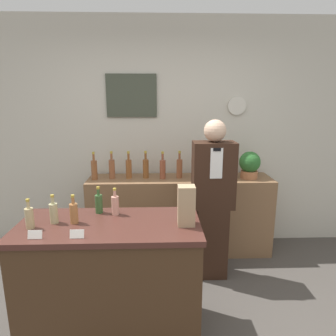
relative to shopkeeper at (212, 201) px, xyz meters
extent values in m
cube|color=beige|center=(-0.52, 0.80, 0.55)|extent=(5.20, 0.06, 2.70)
cube|color=#3C4335|center=(-0.83, 0.76, 1.02)|extent=(0.58, 0.02, 0.48)
cylinder|color=beige|center=(0.39, 0.76, 0.91)|extent=(0.21, 0.03, 0.21)
cube|color=brown|center=(-0.28, 0.51, -0.35)|extent=(2.10, 0.46, 0.90)
cube|color=#422B19|center=(-0.89, -0.78, -0.36)|extent=(1.28, 0.59, 0.88)
cube|color=#47251F|center=(-0.89, -0.78, 0.10)|extent=(1.31, 0.62, 0.04)
cylinder|color=tan|center=(-1.45, -1.01, -0.47)|extent=(0.07, 0.07, 0.26)
cylinder|color=#2D5123|center=(-0.89, -1.01, -0.47)|extent=(0.07, 0.07, 0.26)
cylinder|color=tan|center=(-0.33, -1.01, -0.47)|extent=(0.07, 0.07, 0.26)
cube|color=#331E14|center=(0.00, 0.00, -0.43)|extent=(0.31, 0.24, 0.75)
cube|color=#331E14|center=(0.00, 0.00, 0.27)|extent=(0.40, 0.24, 0.65)
cube|color=white|center=(0.00, -0.12, 0.41)|extent=(0.11, 0.01, 0.29)
cube|color=black|center=(0.00, -0.13, 0.54)|extent=(0.07, 0.01, 0.03)
sphere|color=#DBB293|center=(0.00, 0.00, 0.70)|extent=(0.21, 0.21, 0.21)
cylinder|color=#B27047|center=(0.50, 0.49, 0.15)|extent=(0.19, 0.19, 0.09)
sphere|color=#2D6B2D|center=(0.50, 0.49, 0.29)|extent=(0.24, 0.24, 0.24)
cube|color=tan|center=(-0.34, -0.82, 0.27)|extent=(0.12, 0.11, 0.29)
cube|color=white|center=(-1.32, -1.00, 0.15)|extent=(0.09, 0.02, 0.06)
cube|color=white|center=(-1.06, -1.00, 0.15)|extent=(0.09, 0.02, 0.06)
cylinder|color=tan|center=(-1.42, -0.84, 0.20)|extent=(0.06, 0.06, 0.14)
cylinder|color=tan|center=(-1.42, -0.84, 0.29)|extent=(0.02, 0.02, 0.05)
cylinder|color=#B29933|center=(-1.42, -0.84, 0.33)|extent=(0.03, 0.03, 0.02)
cylinder|color=tan|center=(-1.28, -0.76, 0.20)|extent=(0.06, 0.06, 0.14)
cylinder|color=tan|center=(-1.28, -0.76, 0.29)|extent=(0.02, 0.02, 0.05)
cylinder|color=#B29933|center=(-1.28, -0.76, 0.33)|extent=(0.03, 0.03, 0.02)
cylinder|color=#A36A3B|center=(-1.14, -0.76, 0.20)|extent=(0.06, 0.06, 0.14)
cylinder|color=#A36A3B|center=(-1.14, -0.76, 0.29)|extent=(0.02, 0.02, 0.05)
cylinder|color=#B29933|center=(-1.14, -0.76, 0.33)|extent=(0.03, 0.03, 0.02)
cylinder|color=#33592C|center=(-1.00, -0.57, 0.20)|extent=(0.06, 0.06, 0.14)
cylinder|color=#33592C|center=(-1.00, -0.57, 0.29)|extent=(0.02, 0.02, 0.05)
cylinder|color=#B29933|center=(-1.00, -0.57, 0.33)|extent=(0.03, 0.03, 0.02)
cylinder|color=tan|center=(-0.87, -0.61, 0.20)|extent=(0.06, 0.06, 0.14)
cylinder|color=tan|center=(-0.87, -0.61, 0.29)|extent=(0.02, 0.02, 0.05)
cylinder|color=#B29933|center=(-0.87, -0.61, 0.33)|extent=(0.03, 0.03, 0.02)
cylinder|color=brown|center=(-1.25, 0.50, 0.21)|extent=(0.07, 0.07, 0.21)
cylinder|color=brown|center=(-1.25, 0.50, 0.35)|extent=(0.03, 0.03, 0.08)
cylinder|color=#B29933|center=(-1.25, 0.50, 0.40)|extent=(0.03, 0.03, 0.03)
cylinder|color=brown|center=(-1.06, 0.53, 0.21)|extent=(0.07, 0.07, 0.21)
cylinder|color=brown|center=(-1.06, 0.53, 0.35)|extent=(0.03, 0.03, 0.08)
cylinder|color=#B29933|center=(-1.06, 0.53, 0.40)|extent=(0.03, 0.03, 0.03)
cylinder|color=brown|center=(-0.87, 0.53, 0.21)|extent=(0.07, 0.07, 0.21)
cylinder|color=brown|center=(-0.87, 0.53, 0.35)|extent=(0.03, 0.03, 0.08)
cylinder|color=#B29933|center=(-0.87, 0.53, 0.40)|extent=(0.03, 0.03, 0.03)
cylinder|color=brown|center=(-0.68, 0.53, 0.21)|extent=(0.07, 0.07, 0.21)
cylinder|color=brown|center=(-0.68, 0.53, 0.35)|extent=(0.03, 0.03, 0.08)
cylinder|color=#B29933|center=(-0.68, 0.53, 0.40)|extent=(0.03, 0.03, 0.03)
cylinder|color=brown|center=(-0.48, 0.49, 0.21)|extent=(0.07, 0.07, 0.21)
cylinder|color=brown|center=(-0.48, 0.49, 0.35)|extent=(0.03, 0.03, 0.08)
cylinder|color=#B29933|center=(-0.48, 0.49, 0.40)|extent=(0.03, 0.03, 0.03)
cylinder|color=brown|center=(-0.29, 0.52, 0.21)|extent=(0.07, 0.07, 0.21)
cylinder|color=brown|center=(-0.29, 0.52, 0.35)|extent=(0.03, 0.03, 0.08)
cylinder|color=#B29933|center=(-0.29, 0.52, 0.40)|extent=(0.03, 0.03, 0.03)
cylinder|color=brown|center=(-0.10, 0.50, 0.21)|extent=(0.07, 0.07, 0.21)
cylinder|color=brown|center=(-0.10, 0.50, 0.35)|extent=(0.03, 0.03, 0.08)
cylinder|color=#B29933|center=(-0.10, 0.50, 0.40)|extent=(0.03, 0.03, 0.03)
cylinder|color=brown|center=(0.09, 0.53, 0.21)|extent=(0.07, 0.07, 0.21)
cylinder|color=brown|center=(0.09, 0.53, 0.35)|extent=(0.03, 0.03, 0.08)
cylinder|color=#B29933|center=(0.09, 0.53, 0.40)|extent=(0.03, 0.03, 0.03)
cylinder|color=brown|center=(0.28, 0.52, 0.21)|extent=(0.07, 0.07, 0.21)
cylinder|color=brown|center=(0.28, 0.52, 0.35)|extent=(0.03, 0.03, 0.08)
cylinder|color=#B29933|center=(0.28, 0.52, 0.40)|extent=(0.03, 0.03, 0.03)
camera|label=1|loc=(-0.54, -2.78, 1.00)|focal=32.00mm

